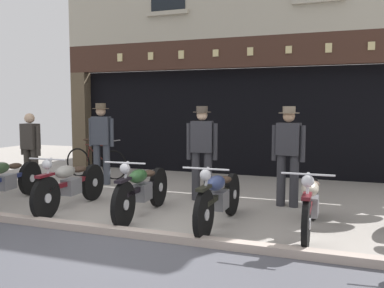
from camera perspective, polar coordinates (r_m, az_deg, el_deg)
name	(u,v)px	position (r m, az deg, el deg)	size (l,w,h in m)	color
ground	(86,270)	(4.71, -14.38, -16.49)	(21.12, 22.00, 0.18)	#9C958D
shop_facade	(250,106)	(11.86, 7.99, 5.22)	(9.42, 4.42, 6.21)	black
motorcycle_left	(5,179)	(7.92, -24.36, -4.45)	(0.62, 2.00, 0.91)	black
motorcycle_center_left	(71,184)	(7.09, -16.41, -5.27)	(0.62, 1.99, 0.92)	black
motorcycle_center	(142,189)	(6.42, -6.90, -6.15)	(0.62, 1.97, 0.92)	black
motorcycle_center_right	(219,197)	(5.86, 3.74, -7.25)	(0.62, 1.96, 0.92)	black
motorcycle_right	(310,202)	(5.78, 16.02, -7.72)	(0.62, 2.02, 0.90)	black
salesman_left	(31,146)	(9.44, -21.38, -0.24)	(0.56, 0.27, 1.54)	#38332D
shopkeeper_center	(101,139)	(9.11, -12.39, 0.64)	(0.55, 0.35, 1.75)	#3D424C
salesman_right	(202,149)	(7.39, 1.38, -0.63)	(0.55, 0.33, 1.69)	#2D2D33
assistant_far_right	(288,151)	(7.10, 13.13, -0.98)	(0.56, 0.34, 1.69)	#2D2D33
advert_board_near	(168,103)	(10.87, -3.29, 5.62)	(0.68, 0.03, 1.02)	silver
advert_board_far	(126,102)	(11.42, -9.05, 5.75)	(0.82, 0.03, 1.02)	silver
leaning_bicycle	(95,162)	(10.07, -13.18, -2.42)	(1.76, 0.50, 0.94)	black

